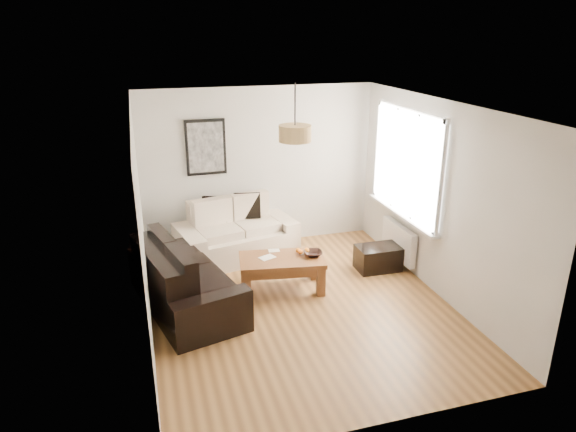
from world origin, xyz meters
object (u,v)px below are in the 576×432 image
object	(u,v)px
loveseat_cream	(236,230)
coffee_table	(282,273)
sofa_leather	(185,277)
ottoman	(378,258)

from	to	relation	value
loveseat_cream	coffee_table	bearing A→B (deg)	-84.51
loveseat_cream	sofa_leather	xyz separation A→B (m)	(-0.92, -1.36, -0.02)
ottoman	coffee_table	bearing A→B (deg)	-173.04
loveseat_cream	sofa_leather	world-z (taller)	loveseat_cream
coffee_table	ottoman	xyz separation A→B (m)	(1.56, 0.19, -0.05)
sofa_leather	ottoman	world-z (taller)	sofa_leather
sofa_leather	loveseat_cream	bearing A→B (deg)	-48.53
loveseat_cream	ottoman	world-z (taller)	loveseat_cream
sofa_leather	ottoman	size ratio (longest dim) A/B	3.06
sofa_leather	coffee_table	size ratio (longest dim) A/B	1.71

